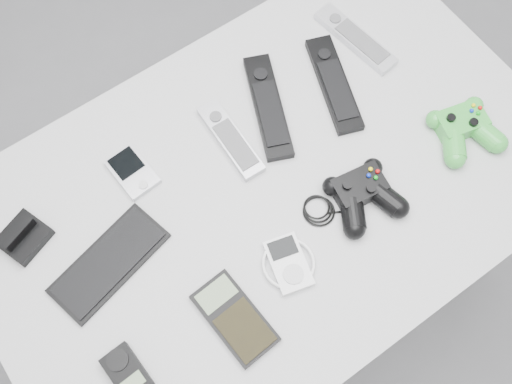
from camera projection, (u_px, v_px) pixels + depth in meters
floor at (260, 300)px, 1.86m from camera, size 3.50×3.50×0.00m
desk at (269, 199)px, 1.23m from camera, size 1.16×0.74×0.77m
pda_keyboard at (109, 262)px, 1.10m from camera, size 0.24×0.15×0.01m
dock_bracket at (22, 236)px, 1.11m from camera, size 0.10×0.10×0.05m
pda at (132, 172)px, 1.17m from camera, size 0.07×0.11×0.02m
remote_silver_a at (231, 139)px, 1.20m from camera, size 0.05×0.19×0.02m
remote_black_a at (268, 106)px, 1.22m from camera, size 0.15×0.24×0.02m
remote_black_b at (334, 84)px, 1.25m from camera, size 0.13×0.24×0.02m
remote_silver_b at (355, 38)px, 1.29m from camera, size 0.07×0.21×0.02m
calculator at (235, 318)px, 1.06m from camera, size 0.09×0.17×0.02m
mp3_player at (288, 263)px, 1.10m from camera, size 0.12×0.13×0.02m
controller_black at (363, 193)px, 1.14m from camera, size 0.25×0.18×0.05m
controller_green at (464, 127)px, 1.19m from camera, size 0.17×0.17×0.05m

